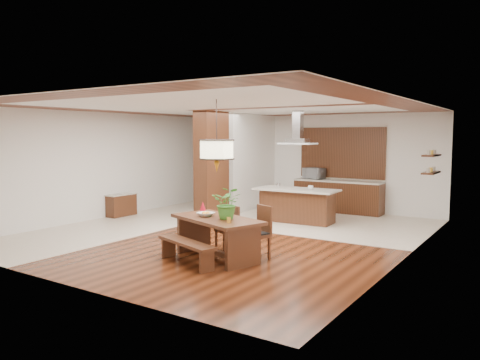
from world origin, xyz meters
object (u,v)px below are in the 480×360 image
Objects in this scene: dining_chair_right at (256,232)px; microwave at (314,173)px; dining_table at (217,228)px; island_cup at (311,188)px; dining_bench at (187,253)px; foliage_plant at (228,203)px; hallway_console at (121,205)px; kitchen_island at (297,205)px; pendant_lantern at (217,136)px; dining_chair_left at (227,228)px; range_hood at (298,127)px; fruit_bowl at (206,214)px.

dining_chair_right is 1.61× the size of microwave.
dining_table is 4.01m from island_cup.
dining_bench is at bearing -68.56° from microwave.
foliage_plant is (0.24, -0.01, 0.49)m from dining_table.
microwave is at bearing 100.24° from foliage_plant.
kitchen_island is (4.52, 1.88, 0.14)m from hallway_console.
island_cup is at bearing 89.62° from pendant_lantern.
dining_chair_right is at bearing -59.75° from microwave.
pendant_lantern reaches higher than dining_chair_left.
microwave is (-1.47, 5.77, 0.63)m from dining_chair_right.
range_hood is (-0.00, 0.00, 2.01)m from kitchen_island.
island_cup reaches higher than dining_chair_left.
dining_chair_right is 1.08× the size of range_hood.
hallway_console is 1.46× the size of microwave.
range_hood is at bearing 95.41° from dining_table.
dining_chair_left is at bearing -67.64° from microwave.
pendant_lantern is at bearing -45.67° from dining_chair_left.
fruit_bowl is at bearing -68.39° from microwave.
range_hood reaches higher than hallway_console.
dining_chair_right is at bearing -74.93° from range_hood.
island_cup is at bearing 85.99° from fruit_bowl.
foliage_plant is 6.25m from microwave.
pendant_lantern reaches higher than kitchen_island.
island_cup is at bearing -12.58° from kitchen_island.
range_hood is 6.60× the size of island_cup.
hallway_console is 0.44× the size of dining_table.
hallway_console is 5.47m from dining_bench.
island_cup is (0.24, 4.61, 0.73)m from dining_bench.
fruit_bowl is at bearing -66.45° from dining_chair_left.
island_cup reaches higher than dining_table.
kitchen_island is at bearing 127.99° from dining_chair_right.
kitchen_island is (-0.39, 4.06, -0.10)m from dining_table.
dining_chair_left is 0.39× the size of kitchen_island.
range_hood is 1.49× the size of microwave.
dining_bench is at bearing -86.14° from fruit_bowl.
pendant_lantern is 6.31m from microwave.
foliage_plant is at bearing -86.88° from island_cup.
dining_chair_right is 3.14× the size of fruit_bowl.
dining_bench is 1.11× the size of pendant_lantern.
dining_chair_right reaches higher than hallway_console.
dining_table is at bearing -84.59° from range_hood.
range_hood is (-0.14, 3.39, 2.03)m from dining_chair_left.
dining_table is 0.55m from foliage_plant.
island_cup is at bearing 87.04° from dining_bench.
pendant_lantern reaches higher than foliage_plant.
dining_chair_right is 1.90m from pendant_lantern.
island_cup is (0.03, 3.99, 0.38)m from dining_table.
island_cup is at bearing -10.29° from range_hood.
foliage_plant is at bearing -81.21° from range_hood.
range_hood is (-0.99, 3.69, 1.98)m from dining_chair_right.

